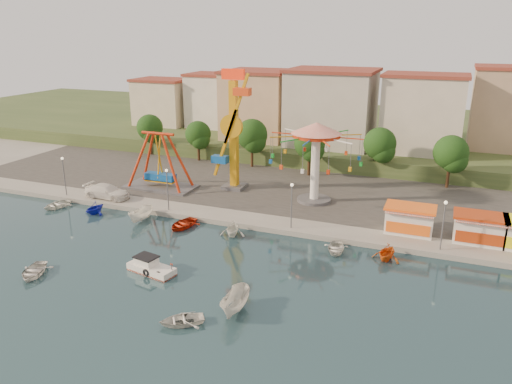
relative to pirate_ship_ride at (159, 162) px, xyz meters
The scene contains 37 objects.
ground 25.13m from the pirate_ship_ride, 56.11° to the right, with size 200.00×200.00×0.00m, color #152B39.
quay_deck 43.89m from the pirate_ship_ride, 71.59° to the left, with size 200.00×100.00×0.60m, color #9E998E.
asphalt_pad 17.15m from the pirate_ship_ride, 34.44° to the left, with size 90.00×28.00×0.01m, color #4C4944.
hill_terrace 48.55m from the pirate_ship_ride, 73.46° to the left, with size 200.00×60.00×3.00m, color #384C26.
pirate_ship_ride is the anchor object (origin of this frame).
kamikaze_tower 11.38m from the pirate_ship_ride, 18.55° to the left, with size 4.41×3.10×16.50m.
wave_swinger 22.23m from the pirate_ship_ride, ahead, with size 11.60×11.60×10.40m.
booth_left 34.64m from the pirate_ship_ride, ahead, with size 5.40×3.78×3.08m.
booth_mid 41.67m from the pirate_ship_ride, ahead, with size 5.40×3.78×3.08m.
lamp_post_0 12.75m from the pirate_ship_ride, 143.53° to the right, with size 0.14×0.14×5.00m, color #59595E.
lamp_post_1 9.60m from the pirate_ship_ride, 52.43° to the right, with size 0.14×0.14×5.00m, color #59595E.
lamp_post_2 23.10m from the pirate_ship_ride, 19.08° to the right, with size 0.14×0.14×5.00m, color #59595E.
lamp_post_3 38.56m from the pirate_ship_ride, 11.28° to the right, with size 0.14×0.14×5.00m, color #59595E.
tree_0 20.50m from the pirate_ship_ride, 126.59° to the left, with size 4.60×4.60×7.19m.
tree_1 15.88m from the pirate_ship_ride, 97.98° to the left, with size 4.35×4.35×6.80m.
tree_2 17.21m from the pirate_ship_ride, 62.94° to the left, with size 5.02×5.02×7.85m.
tree_3 22.57m from the pirate_ship_ride, 37.84° to the left, with size 4.68×4.68×7.32m.
tree_4 32.52m from the pirate_ship_ride, 31.17° to the left, with size 4.86×4.86×7.60m.
tree_5 40.69m from the pirate_ship_ride, 21.64° to the left, with size 4.83×4.83×7.54m.
building_0 32.48m from the pirate_ship_ride, 127.48° to the left, with size 9.26×9.53×11.87m, color beige.
building_1 31.88m from the pirate_ship_ride, 103.72° to the left, with size 12.33×9.01×8.63m, color silver.
building_2 32.20m from the pirate_ship_ride, 79.87° to the left, with size 11.95×9.28×11.23m, color tan.
building_3 34.43m from the pirate_ship_ride, 55.53° to the left, with size 12.59×10.50×9.20m, color beige.
building_4 45.75m from the pirate_ship_ride, 43.93° to the left, with size 10.75×9.23×9.24m, color beige.
building_5 55.11m from the pirate_ship_ride, 32.84° to the left, with size 12.77×10.96×11.21m, color tan.
cabin_motorboat 25.30m from the pirate_ship_ride, 60.43° to the right, with size 5.09×2.74×1.70m.
rowboat_a 26.73m from the pirate_ship_ride, 84.74° to the right, with size 2.82×3.94×0.82m, color silver.
rowboat_b 34.63m from the pirate_ship_ride, 55.52° to the right, with size 2.53×3.54×0.73m, color silver.
skiff 34.13m from the pirate_ship_ride, 47.97° to the right, with size 1.73×4.59×1.77m, color silver.
van 8.29m from the pirate_ship_ride, 122.71° to the right, with size 2.55×6.27×1.82m, color white.
moored_boat_0 14.60m from the pirate_ship_ride, 130.14° to the right, with size 2.75×3.85×0.80m, color silver.
moored_boat_1 11.71m from the pirate_ship_ride, 105.42° to the right, with size 2.59×3.00×1.58m, color #141DB0.
moored_boat_2 11.97m from the pirate_ship_ride, 70.08° to the right, with size 1.58×4.19×1.62m, color white.
moored_boat_3 14.93m from the pirate_ship_ride, 48.26° to the right, with size 2.99×4.19×0.87m, color #B7290E.
moored_boat_4 19.58m from the pirate_ship_ride, 33.89° to the right, with size 2.79×3.24×1.71m, color white.
moored_boat_6 29.99m from the pirate_ship_ride, 21.18° to the right, with size 2.57×3.59×0.74m, color silver.
moored_boat_7 34.77m from the pirate_ship_ride, 18.09° to the right, with size 2.82×3.27×1.72m, color #D75613.
Camera 1 is at (23.63, -37.30, 22.11)m, focal length 35.00 mm.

